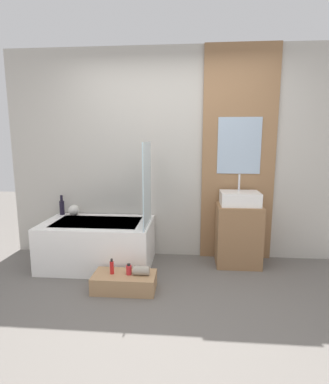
{
  "coord_description": "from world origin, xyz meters",
  "views": [
    {
      "loc": [
        0.21,
        -2.2,
        1.49
      ],
      "look_at": [
        -0.03,
        0.69,
        0.99
      ],
      "focal_mm": 28.0,
      "sensor_mm": 36.0,
      "label": 1
    }
  ],
  "objects_px": {
    "vase_tall_dark": "(62,207)",
    "bottle_soap_primary": "(112,267)",
    "vase_round_light": "(74,210)",
    "sink": "(240,198)",
    "bathtub": "(98,243)",
    "bottle_soap_secondary": "(129,270)",
    "wooden_step_bench": "(125,282)"
  },
  "relations": [
    {
      "from": "sink",
      "to": "bottle_soap_primary",
      "type": "bearing_deg",
      "value": -151.13
    },
    {
      "from": "wooden_step_bench",
      "to": "vase_round_light",
      "type": "height_order",
      "value": "vase_round_light"
    },
    {
      "from": "bathtub",
      "to": "vase_round_light",
      "type": "xyz_separation_m",
      "value": [
        -0.39,
        0.27,
        0.34
      ]
    },
    {
      "from": "vase_tall_dark",
      "to": "vase_round_light",
      "type": "bearing_deg",
      "value": -12.73
    },
    {
      "from": "vase_tall_dark",
      "to": "bottle_soap_primary",
      "type": "bearing_deg",
      "value": -45.42
    },
    {
      "from": "wooden_step_bench",
      "to": "vase_tall_dark",
      "type": "bearing_deg",
      "value": 138.39
    },
    {
      "from": "vase_round_light",
      "to": "bottle_soap_primary",
      "type": "distance_m",
      "value": 1.16
    },
    {
      "from": "sink",
      "to": "wooden_step_bench",
      "type": "bearing_deg",
      "value": -148.72
    },
    {
      "from": "bottle_soap_secondary",
      "to": "vase_tall_dark",
      "type": "bearing_deg",
      "value": 139.69
    },
    {
      "from": "sink",
      "to": "bottle_soap_primary",
      "type": "distance_m",
      "value": 1.65
    },
    {
      "from": "vase_round_light",
      "to": "bottle_soap_secondary",
      "type": "height_order",
      "value": "vase_round_light"
    },
    {
      "from": "vase_tall_dark",
      "to": "sink",
      "type": "bearing_deg",
      "value": -3.66
    },
    {
      "from": "bottle_soap_primary",
      "to": "bottle_soap_secondary",
      "type": "xyz_separation_m",
      "value": [
        0.17,
        0.0,
        -0.02
      ]
    },
    {
      "from": "bathtub",
      "to": "vase_tall_dark",
      "type": "bearing_deg",
      "value": 151.24
    },
    {
      "from": "vase_tall_dark",
      "to": "bottle_soap_primary",
      "type": "xyz_separation_m",
      "value": [
        0.88,
        -0.89,
        -0.4
      ]
    },
    {
      "from": "vase_round_light",
      "to": "bottle_soap_secondary",
      "type": "relative_size",
      "value": 1.24
    },
    {
      "from": "vase_round_light",
      "to": "sink",
      "type": "bearing_deg",
      "value": -2.89
    },
    {
      "from": "vase_tall_dark",
      "to": "bottle_soap_primary",
      "type": "relative_size",
      "value": 1.63
    },
    {
      "from": "vase_round_light",
      "to": "bathtub",
      "type": "bearing_deg",
      "value": -34.72
    },
    {
      "from": "bathtub",
      "to": "vase_round_light",
      "type": "bearing_deg",
      "value": 145.28
    },
    {
      "from": "vase_tall_dark",
      "to": "bottle_soap_secondary",
      "type": "distance_m",
      "value": 1.44
    },
    {
      "from": "bathtub",
      "to": "wooden_step_bench",
      "type": "relative_size",
      "value": 2.04
    },
    {
      "from": "vase_tall_dark",
      "to": "bottle_soap_secondary",
      "type": "xyz_separation_m",
      "value": [
        1.05,
        -0.89,
        -0.42
      ]
    },
    {
      "from": "bottle_soap_primary",
      "to": "bottle_soap_secondary",
      "type": "distance_m",
      "value": 0.17
    },
    {
      "from": "vase_tall_dark",
      "to": "vase_round_light",
      "type": "relative_size",
      "value": 1.83
    },
    {
      "from": "bathtub",
      "to": "vase_tall_dark",
      "type": "distance_m",
      "value": 0.74
    },
    {
      "from": "sink",
      "to": "bottle_soap_primary",
      "type": "xyz_separation_m",
      "value": [
        -1.36,
        -0.75,
        -0.58
      ]
    },
    {
      "from": "bathtub",
      "to": "bottle_soap_primary",
      "type": "relative_size",
      "value": 8.2
    },
    {
      "from": "wooden_step_bench",
      "to": "vase_round_light",
      "type": "distance_m",
      "value": 1.3
    },
    {
      "from": "wooden_step_bench",
      "to": "vase_tall_dark",
      "type": "distance_m",
      "value": 1.45
    },
    {
      "from": "sink",
      "to": "vase_tall_dark",
      "type": "height_order",
      "value": "sink"
    },
    {
      "from": "vase_tall_dark",
      "to": "vase_round_light",
      "type": "distance_m",
      "value": 0.18
    }
  ]
}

